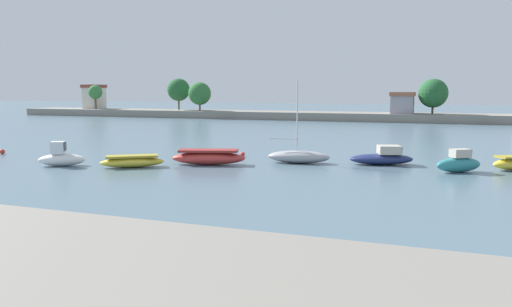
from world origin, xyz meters
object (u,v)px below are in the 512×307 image
moored_boat_4 (209,157)px  mooring_buoy_1 (2,152)px  moored_boat_6 (383,157)px  mooring_buoy_0 (243,154)px  moored_boat_5 (299,156)px  moored_boat_7 (459,163)px  moored_boat_3 (132,162)px  moored_boat_2 (61,158)px

moored_boat_4 → mooring_buoy_1: (-19.54, -0.65, -0.32)m
moored_boat_6 → mooring_buoy_0: bearing=159.9°
moored_boat_5 → moored_boat_7: 11.32m
moored_boat_4 → mooring_buoy_0: 5.03m
mooring_buoy_0 → mooring_buoy_1: size_ratio=0.95×
moored_boat_7 → moored_boat_5: bearing=143.6°
moored_boat_5 → mooring_buoy_1: moored_boat_5 is taller
moored_boat_3 → moored_boat_4: size_ratio=0.79×
moored_boat_5 → moored_boat_7: bearing=-10.1°
moored_boat_6 → mooring_buoy_0: 11.46m
moored_boat_7 → mooring_buoy_0: (-16.66, 2.30, -0.42)m
moored_boat_6 → mooring_buoy_0: size_ratio=12.35×
mooring_buoy_1 → mooring_buoy_0: bearing=15.4°
mooring_buoy_0 → moored_boat_3: bearing=-123.6°
moored_boat_3 → moored_boat_6: size_ratio=0.90×
moored_boat_5 → moored_boat_6: bearing=5.4°
moored_boat_6 → moored_boat_7: (5.21, -1.88, 0.10)m
moored_boat_2 → mooring_buoy_1: 10.39m
moored_boat_3 → mooring_buoy_1: (-14.94, 2.44, -0.20)m
moored_boat_3 → mooring_buoy_0: moored_boat_3 is taller
moored_boat_7 → moored_boat_3: bearing=160.5°
moored_boat_4 → moored_boat_7: (17.41, 2.66, 0.08)m
moored_boat_2 → moored_boat_5: 17.60m
moored_boat_7 → mooring_buoy_1: size_ratio=7.69×
mooring_buoy_1 → moored_boat_5: bearing=8.3°
moored_boat_7 → moored_boat_2: bearing=160.2°
moored_boat_7 → mooring_buoy_0: moored_boat_7 is taller
moored_boat_2 → moored_boat_3: size_ratio=0.79×
moored_boat_7 → mooring_buoy_1: moored_boat_7 is taller
moored_boat_2 → moored_boat_5: moored_boat_5 is taller
moored_boat_2 → mooring_buoy_0: (10.59, 9.31, -0.38)m
moored_boat_2 → moored_boat_4: 10.76m
moored_boat_4 → mooring_buoy_1: 19.56m
moored_boat_6 → moored_boat_2: bearing=-176.0°
moored_boat_5 → moored_boat_6: 6.26m
moored_boat_2 → moored_boat_3: (5.24, 1.26, -0.17)m
moored_boat_2 → moored_boat_5: size_ratio=0.57×
moored_boat_2 → moored_boat_6: (22.04, 8.88, -0.06)m
moored_boat_3 → mooring_buoy_1: bearing=136.8°
moored_boat_5 → moored_boat_7: (11.31, -0.44, 0.12)m
moored_boat_2 → mooring_buoy_1: moored_boat_2 is taller
moored_boat_2 → moored_boat_7: (27.25, 7.01, 0.04)m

